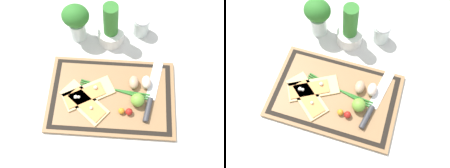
# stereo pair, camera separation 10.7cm
# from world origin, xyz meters

# --- Properties ---
(ground_plane) EXTENTS (6.00, 6.00, 0.00)m
(ground_plane) POSITION_xyz_m (0.00, 0.00, 0.00)
(ground_plane) COLOR silver
(cutting_board) EXTENTS (0.52, 0.34, 0.02)m
(cutting_board) POSITION_xyz_m (0.00, 0.00, 0.01)
(cutting_board) COLOR #997047
(cutting_board) RESTS_ON ground_plane
(pizza_slice_near) EXTENTS (0.21, 0.20, 0.02)m
(pizza_slice_near) POSITION_xyz_m (-0.10, -0.04, 0.02)
(pizza_slice_near) COLOR #DBBC7F
(pizza_slice_near) RESTS_ON cutting_board
(pizza_slice_far) EXTENTS (0.22, 0.17, 0.02)m
(pizza_slice_far) POSITION_xyz_m (-0.10, -0.00, 0.02)
(pizza_slice_far) COLOR #DBBC7F
(pizza_slice_far) RESTS_ON cutting_board
(knife) EXTENTS (0.09, 0.28, 0.02)m
(knife) POSITION_xyz_m (0.16, -0.02, 0.03)
(knife) COLOR silver
(knife) RESTS_ON cutting_board
(egg_brown) EXTENTS (0.04, 0.06, 0.04)m
(egg_brown) POSITION_xyz_m (0.09, 0.05, 0.04)
(egg_brown) COLOR tan
(egg_brown) RESTS_ON cutting_board
(egg_pink) EXTENTS (0.04, 0.06, 0.04)m
(egg_pink) POSITION_xyz_m (0.14, 0.06, 0.04)
(egg_pink) COLOR beige
(egg_pink) RESTS_ON cutting_board
(lime) EXTENTS (0.05, 0.05, 0.05)m
(lime) POSITION_xyz_m (0.11, -0.03, 0.05)
(lime) COLOR #70A838
(lime) RESTS_ON cutting_board
(cherry_tomato_red) EXTENTS (0.03, 0.03, 0.03)m
(cherry_tomato_red) POSITION_xyz_m (0.07, -0.07, 0.03)
(cherry_tomato_red) COLOR red
(cherry_tomato_red) RESTS_ON cutting_board
(cherry_tomato_yellow) EXTENTS (0.03, 0.03, 0.03)m
(cherry_tomato_yellow) POSITION_xyz_m (0.04, -0.07, 0.03)
(cherry_tomato_yellow) COLOR orange
(cherry_tomato_yellow) RESTS_ON cutting_board
(scallion_bunch) EXTENTS (0.29, 0.08, 0.01)m
(scallion_bunch) POSITION_xyz_m (0.01, 0.02, 0.02)
(scallion_bunch) COLOR #2D7528
(scallion_bunch) RESTS_ON cutting_board
(herb_pot) EXTENTS (0.12, 0.12, 0.22)m
(herb_pot) POSITION_xyz_m (-0.02, 0.29, 0.08)
(herb_pot) COLOR white
(herb_pot) RESTS_ON ground_plane
(sauce_jar) EXTENTS (0.07, 0.07, 0.10)m
(sauce_jar) POSITION_xyz_m (0.11, 0.34, 0.04)
(sauce_jar) COLOR silver
(sauce_jar) RESTS_ON ground_plane
(herb_glass) EXTENTS (0.12, 0.10, 0.19)m
(herb_glass) POSITION_xyz_m (-0.17, 0.30, 0.11)
(herb_glass) COLOR silver
(herb_glass) RESTS_ON ground_plane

